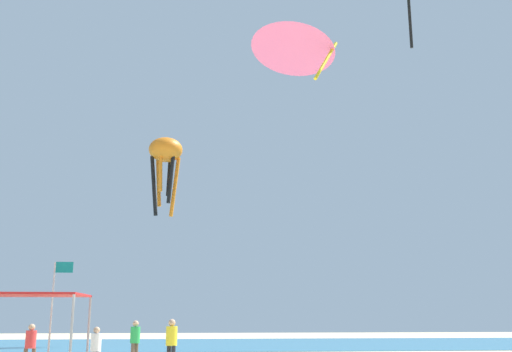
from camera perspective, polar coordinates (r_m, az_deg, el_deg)
ocean_strip at (r=45.13m, az=-5.04°, el=-15.85°), size 110.00×19.73×0.03m
canopy_tent at (r=18.45m, az=-20.77°, el=-11.06°), size 2.90×2.69×2.66m
person_near_tent at (r=28.19m, az=-11.59°, el=-15.03°), size 0.43×0.46×1.83m
person_leftmost at (r=24.87m, az=-8.16°, el=-15.32°), size 0.45×0.45×1.91m
person_central at (r=25.83m, az=-20.92°, el=-14.76°), size 0.46×0.41×1.73m
person_far_shore at (r=23.55m, az=-15.20°, el=-15.50°), size 0.39×0.41×1.64m
banner_flag at (r=20.45m, az=-18.92°, el=-12.03°), size 0.61×0.06×3.75m
kite_delta_pink at (r=27.40m, az=3.69°, el=12.56°), size 5.42×5.42×3.29m
kite_octopus_orange at (r=46.14m, az=-8.72°, el=2.13°), size 3.36×3.36×6.14m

